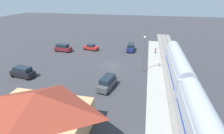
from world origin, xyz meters
TOP-DOWN VIEW (x-y plane):
  - ground_plane at (0.00, 0.00)m, footprint 200.00×200.00m
  - railway_track at (-14.00, 0.00)m, footprint 4.80×70.00m
  - platform at (-10.00, 0.00)m, footprint 3.20×46.00m
  - passenger_train at (-14.00, 12.87)m, footprint 2.93×37.47m
  - station_building at (4.00, 22.00)m, footprint 12.14×7.82m
  - pedestrian_on_platform at (-10.28, -9.97)m, footprint 0.36×0.36m
  - pedestrian_waiting_far at (-10.76, -0.85)m, footprint 0.36×0.36m
  - sedan_red at (8.69, -9.81)m, footprint 4.77×2.90m
  - suv_maroon at (16.23, -6.75)m, footprint 5.05×2.72m
  - suv_charcoal at (-1.37, 10.45)m, footprint 2.85×5.18m
  - suv_black at (16.42, 9.87)m, footprint 5.10×2.85m
  - suv_navy at (-3.13, -11.44)m, footprint 2.06×4.94m
  - light_pole_near_platform at (-7.20, 2.51)m, footprint 0.44×0.44m

SIDE VIEW (x-z plane):
  - ground_plane at x=0.00m, z-range 0.00..0.00m
  - railway_track at x=-14.00m, z-range -0.06..0.24m
  - platform at x=-10.00m, z-range 0.00..0.30m
  - sedan_red at x=8.69m, z-range 0.01..1.75m
  - suv_maroon at x=16.23m, z-range 0.04..2.26m
  - suv_charcoal at x=-1.37m, z-range 0.04..2.26m
  - suv_black at x=16.42m, z-range 0.04..2.26m
  - suv_navy at x=-3.13m, z-range 0.04..2.26m
  - pedestrian_on_platform at x=-10.28m, z-range 0.43..2.14m
  - pedestrian_waiting_far at x=-10.76m, z-range 0.43..2.14m
  - passenger_train at x=-14.00m, z-range 0.37..5.35m
  - station_building at x=4.00m, z-range 0.12..5.79m
  - light_pole_near_platform at x=-7.20m, z-range 1.01..9.00m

